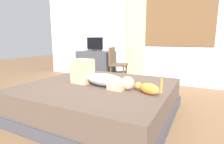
{
  "coord_description": "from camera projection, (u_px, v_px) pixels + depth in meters",
  "views": [
    {
      "loc": [
        1.18,
        -1.96,
        1.05
      ],
      "look_at": [
        -0.0,
        0.31,
        0.58
      ],
      "focal_mm": 28.86,
      "sensor_mm": 36.0,
      "label": 1
    }
  ],
  "objects": [
    {
      "name": "tv_monitor",
      "position": [
        95.0,
        44.0,
        4.62
      ],
      "size": [
        0.48,
        0.1,
        0.35
      ],
      "color": "black",
      "rests_on": "desk"
    },
    {
      "name": "cup",
      "position": [
        111.0,
        49.0,
        4.66
      ],
      "size": [
        0.08,
        0.08,
        0.1
      ],
      "primitive_type": "cylinder",
      "color": "gold",
      "rests_on": "desk"
    },
    {
      "name": "curtain_left",
      "position": [
        136.0,
        29.0,
        4.34
      ],
      "size": [
        0.44,
        0.06,
        2.58
      ],
      "primitive_type": "cube",
      "color": "#ADCC75",
      "rests_on": "ground"
    },
    {
      "name": "bed",
      "position": [
        99.0,
        99.0,
        2.55
      ],
      "size": [
        1.97,
        1.86,
        0.43
      ],
      "color": "#38383D",
      "rests_on": "ground"
    },
    {
      "name": "chair_by_desk",
      "position": [
        116.0,
        62.0,
        4.21
      ],
      "size": [
        0.44,
        0.44,
        0.86
      ],
      "color": "#4C3828",
      "rests_on": "ground"
    },
    {
      "name": "back_wall_with_window",
      "position": [
        153.0,
        22.0,
        4.24
      ],
      "size": [
        6.4,
        0.14,
        2.9
      ],
      "color": "silver",
      "rests_on": "ground"
    },
    {
      "name": "person_lying",
      "position": [
        99.0,
        77.0,
        2.44
      ],
      "size": [
        0.94,
        0.32,
        0.34
      ],
      "color": "#8C939E",
      "rests_on": "bed"
    },
    {
      "name": "ground_plane",
      "position": [
        102.0,
        118.0,
        2.44
      ],
      "size": [
        16.0,
        16.0,
        0.0
      ],
      "primitive_type": "plane",
      "color": "brown"
    },
    {
      "name": "desk",
      "position": [
        96.0,
        65.0,
        4.7
      ],
      "size": [
        0.9,
        0.56,
        0.74
      ],
      "color": "#38383D",
      "rests_on": "ground"
    },
    {
      "name": "cat",
      "position": [
        148.0,
        88.0,
        2.05
      ],
      "size": [
        0.35,
        0.19,
        0.21
      ],
      "color": "#C67A2D",
      "rests_on": "bed"
    }
  ]
}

